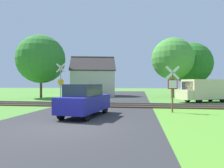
# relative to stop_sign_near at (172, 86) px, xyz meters

# --- Properties ---
(ground_plane) EXTENTS (160.00, 160.00, 0.00)m
(ground_plane) POSITION_rel_stop_sign_near_xyz_m (-4.96, -4.83, -1.67)
(ground_plane) COLOR #4C8433
(road_asphalt) EXTENTS (7.72, 80.00, 0.01)m
(road_asphalt) POSITION_rel_stop_sign_near_xyz_m (-4.96, -2.83, -1.67)
(road_asphalt) COLOR #2D2D30
(road_asphalt) RESTS_ON ground
(rail_track) EXTENTS (60.00, 2.60, 0.22)m
(rail_track) POSITION_rel_stop_sign_near_xyz_m (-4.96, 3.28, -1.61)
(rail_track) COLOR #422D1E
(rail_track) RESTS_ON ground
(stop_sign_near) EXTENTS (0.88, 0.18, 2.94)m
(stop_sign_near) POSITION_rel_stop_sign_near_xyz_m (0.00, 0.00, 0.00)
(stop_sign_near) COLOR brown
(stop_sign_near) RESTS_ON ground
(crossing_sign_far) EXTENTS (0.88, 0.16, 3.75)m
(crossing_sign_far) POSITION_rel_stop_sign_near_xyz_m (-9.42, 4.86, 0.44)
(crossing_sign_far) COLOR #9E9EA5
(crossing_sign_far) RESTS_ON ground
(house) EXTENTS (7.60, 6.94, 6.00)m
(house) POSITION_rel_stop_sign_near_xyz_m (-9.19, 16.56, 0.41)
(house) COLOR beige
(house) RESTS_ON ground
(tree_left) EXTENTS (6.31, 6.31, 8.22)m
(tree_left) POSITION_rel_stop_sign_near_xyz_m (-14.96, 11.63, 3.39)
(tree_left) COLOR #513823
(tree_left) RESTS_ON ground
(tree_right) EXTENTS (5.55, 5.55, 7.96)m
(tree_right) POSITION_rel_stop_sign_near_xyz_m (2.21, 14.54, 3.50)
(tree_right) COLOR #513823
(tree_right) RESTS_ON ground
(tree_far) EXTENTS (6.19, 6.19, 7.96)m
(tree_far) POSITION_rel_stop_sign_near_xyz_m (5.42, 18.15, 3.19)
(tree_far) COLOR #513823
(tree_far) RESTS_ON ground
(mail_truck) EXTENTS (5.21, 3.86, 2.24)m
(mail_truck) POSITION_rel_stop_sign_near_xyz_m (4.12, 7.69, -0.43)
(mail_truck) COLOR beige
(mail_truck) RESTS_ON ground
(parked_car) EXTENTS (2.24, 4.21, 1.78)m
(parked_car) POSITION_rel_stop_sign_near_xyz_m (-5.05, -2.19, -0.78)
(parked_car) COLOR navy
(parked_car) RESTS_ON ground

